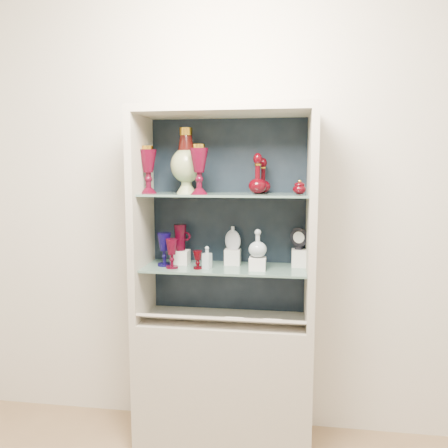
# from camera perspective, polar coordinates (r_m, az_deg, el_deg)

# --- Properties ---
(wall_back) EXTENTS (3.50, 0.02, 2.80)m
(wall_back) POSITION_cam_1_polar(r_m,az_deg,el_deg) (2.65, 0.67, 2.73)
(wall_back) COLOR white
(wall_back) RESTS_ON ground
(cabinet_base) EXTENTS (1.00, 0.40, 0.75)m
(cabinet_base) POSITION_cam_1_polar(r_m,az_deg,el_deg) (2.72, 0.00, -19.71)
(cabinet_base) COLOR #BEB5A2
(cabinet_base) RESTS_ON ground
(cabinet_back_panel) EXTENTS (0.98, 0.02, 1.15)m
(cabinet_back_panel) POSITION_cam_1_polar(r_m,az_deg,el_deg) (2.63, 0.59, 1.05)
(cabinet_back_panel) COLOR black
(cabinet_back_panel) RESTS_ON cabinet_base
(cabinet_side_left) EXTENTS (0.04, 0.40, 1.15)m
(cabinet_side_left) POSITION_cam_1_polar(r_m,az_deg,el_deg) (2.56, -10.72, 0.75)
(cabinet_side_left) COLOR #BEB5A2
(cabinet_side_left) RESTS_ON cabinet_base
(cabinet_side_right) EXTENTS (0.04, 0.40, 1.15)m
(cabinet_side_right) POSITION_cam_1_polar(r_m,az_deg,el_deg) (2.42, 11.31, 0.39)
(cabinet_side_right) COLOR #BEB5A2
(cabinet_side_right) RESTS_ON cabinet_base
(cabinet_top_cap) EXTENTS (1.00, 0.40, 0.04)m
(cabinet_top_cap) POSITION_cam_1_polar(r_m,az_deg,el_deg) (2.45, 0.00, 14.56)
(cabinet_top_cap) COLOR #BEB5A2
(cabinet_top_cap) RESTS_ON cabinet_side_left
(shelf_lower) EXTENTS (0.92, 0.34, 0.01)m
(shelf_lower) POSITION_cam_1_polar(r_m,az_deg,el_deg) (2.51, 0.06, -5.75)
(shelf_lower) COLOR slate
(shelf_lower) RESTS_ON cabinet_side_left
(shelf_upper) EXTENTS (0.92, 0.34, 0.01)m
(shelf_upper) POSITION_cam_1_polar(r_m,az_deg,el_deg) (2.45, 0.07, 3.86)
(shelf_upper) COLOR slate
(shelf_upper) RESTS_ON cabinet_side_left
(label_ledge) EXTENTS (0.92, 0.17, 0.09)m
(label_ledge) POSITION_cam_1_polar(r_m,az_deg,el_deg) (2.46, -0.37, -12.43)
(label_ledge) COLOR #BEB5A2
(label_ledge) RESTS_ON cabinet_base
(label_card_0) EXTENTS (0.10, 0.06, 0.03)m
(label_card_0) POSITION_cam_1_polar(r_m,az_deg,el_deg) (2.43, 6.40, -12.34)
(label_card_0) COLOR white
(label_card_0) RESTS_ON label_ledge
(label_card_1) EXTENTS (0.10, 0.06, 0.03)m
(label_card_1) POSITION_cam_1_polar(r_m,az_deg,el_deg) (2.45, 1.45, -12.18)
(label_card_1) COLOR white
(label_card_1) RESTS_ON label_ledge
(pedestal_lamp_left) EXTENTS (0.11, 0.11, 0.27)m
(pedestal_lamp_left) POSITION_cam_1_polar(r_m,az_deg,el_deg) (2.51, -9.88, 7.01)
(pedestal_lamp_left) COLOR #4B0619
(pedestal_lamp_left) RESTS_ON shelf_upper
(pedestal_lamp_right) EXTENTS (0.13, 0.13, 0.27)m
(pedestal_lamp_right) POSITION_cam_1_polar(r_m,az_deg,el_deg) (2.37, -3.27, 7.13)
(pedestal_lamp_right) COLOR #4B0619
(pedestal_lamp_right) RESTS_ON shelf_upper
(enamel_urn) EXTENTS (0.23, 0.23, 0.37)m
(enamel_urn) POSITION_cam_1_polar(r_m,az_deg,el_deg) (2.50, -4.95, 8.23)
(enamel_urn) COLOR #0E4117
(enamel_urn) RESTS_ON shelf_upper
(ruby_decanter_a) EXTENTS (0.11, 0.11, 0.22)m
(ruby_decanter_a) POSITION_cam_1_polar(r_m,az_deg,el_deg) (2.51, 5.14, 6.58)
(ruby_decanter_a) COLOR #450007
(ruby_decanter_a) RESTS_ON shelf_upper
(ruby_decanter_b) EXTENTS (0.10, 0.10, 0.24)m
(ruby_decanter_b) POSITION_cam_1_polar(r_m,az_deg,el_deg) (2.41, 4.41, 6.74)
(ruby_decanter_b) COLOR #450007
(ruby_decanter_b) RESTS_ON shelf_upper
(lidded_bowl) EXTENTS (0.09, 0.09, 0.08)m
(lidded_bowl) POSITION_cam_1_polar(r_m,az_deg,el_deg) (2.40, 9.83, 4.80)
(lidded_bowl) COLOR #450007
(lidded_bowl) RESTS_ON shelf_upper
(cobalt_goblet) EXTENTS (0.10, 0.10, 0.19)m
(cobalt_goblet) POSITION_cam_1_polar(r_m,az_deg,el_deg) (2.54, -7.81, -3.30)
(cobalt_goblet) COLOR #100942
(cobalt_goblet) RESTS_ON shelf_lower
(ruby_goblet_tall) EXTENTS (0.09, 0.09, 0.17)m
(ruby_goblet_tall) POSITION_cam_1_polar(r_m,az_deg,el_deg) (2.48, -6.82, -3.85)
(ruby_goblet_tall) COLOR #4B0619
(ruby_goblet_tall) RESTS_ON shelf_lower
(ruby_goblet_small) EXTENTS (0.06, 0.06, 0.10)m
(ruby_goblet_small) POSITION_cam_1_polar(r_m,az_deg,el_deg) (2.45, -3.47, -4.71)
(ruby_goblet_small) COLOR #450007
(ruby_goblet_small) RESTS_ON shelf_lower
(riser_ruby_pitcher) EXTENTS (0.10, 0.10, 0.08)m
(riser_ruby_pitcher) POSITION_cam_1_polar(r_m,az_deg,el_deg) (2.60, -5.70, -4.31)
(riser_ruby_pitcher) COLOR silver
(riser_ruby_pitcher) RESTS_ON shelf_lower
(ruby_pitcher) EXTENTS (0.12, 0.09, 0.15)m
(ruby_pitcher) POSITION_cam_1_polar(r_m,az_deg,el_deg) (2.58, -5.73, -1.75)
(ruby_pitcher) COLOR #4B0619
(ruby_pitcher) RESTS_ON riser_ruby_pitcher
(clear_square_bottle) EXTENTS (0.06, 0.06, 0.13)m
(clear_square_bottle) POSITION_cam_1_polar(r_m,az_deg,el_deg) (2.46, -2.24, -4.38)
(clear_square_bottle) COLOR #93A3AC
(clear_square_bottle) RESTS_ON shelf_lower
(riser_flat_flask) EXTENTS (0.09, 0.09, 0.09)m
(riser_flat_flask) POSITION_cam_1_polar(r_m,az_deg,el_deg) (2.57, 1.14, -4.29)
(riser_flat_flask) COLOR silver
(riser_flat_flask) RESTS_ON shelf_lower
(flat_flask) EXTENTS (0.11, 0.07, 0.14)m
(flat_flask) POSITION_cam_1_polar(r_m,az_deg,el_deg) (2.55, 1.15, -1.76)
(flat_flask) COLOR silver
(flat_flask) RESTS_ON riser_flat_flask
(riser_clear_round_decanter) EXTENTS (0.09, 0.09, 0.07)m
(riser_clear_round_decanter) POSITION_cam_1_polar(r_m,az_deg,el_deg) (2.44, 4.40, -5.18)
(riser_clear_round_decanter) COLOR silver
(riser_clear_round_decanter) RESTS_ON shelf_lower
(clear_round_decanter) EXTENTS (0.12, 0.12, 0.15)m
(clear_round_decanter) POSITION_cam_1_polar(r_m,az_deg,el_deg) (2.42, 4.42, -2.63)
(clear_round_decanter) COLOR #93A3AC
(clear_round_decanter) RESTS_ON riser_clear_round_decanter
(riser_cameo_medallion) EXTENTS (0.08, 0.08, 0.10)m
(riser_cameo_medallion) POSITION_cam_1_polar(r_m,az_deg,el_deg) (2.54, 9.74, -4.41)
(riser_cameo_medallion) COLOR silver
(riser_cameo_medallion) RESTS_ON shelf_lower
(cameo_medallion) EXTENTS (0.12, 0.08, 0.13)m
(cameo_medallion) POSITION_cam_1_polar(r_m,az_deg,el_deg) (2.52, 9.79, -1.85)
(cameo_medallion) COLOR black
(cameo_medallion) RESTS_ON riser_cameo_medallion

